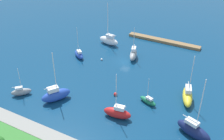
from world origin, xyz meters
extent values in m
plane|color=navy|center=(0.00, 0.00, 0.00)|extent=(160.00, 160.00, 0.00)
cube|color=olive|center=(-5.61, -18.20, 0.43)|extent=(24.77, 2.22, 0.87)
cube|color=gray|center=(0.00, 35.26, 0.52)|extent=(70.12, 3.24, 1.05)
ellipsoid|color=gray|center=(-1.27, -2.98, 1.23)|extent=(3.87, 6.86, 2.47)
cube|color=silver|center=(-1.12, -3.48, 2.93)|extent=(1.85, 2.61, 0.92)
cylinder|color=silver|center=(-1.37, -2.67, 6.23)|extent=(0.16, 0.16, 7.53)
cylinder|color=silver|center=(-0.96, -3.98, 3.54)|extent=(0.94, 2.66, 0.13)
ellipsoid|color=#2347B2|center=(6.33, 24.50, 1.39)|extent=(5.84, 7.29, 2.78)
cube|color=silver|center=(6.62, 24.97, 3.31)|extent=(2.62, 2.94, 1.06)
cylinder|color=silver|center=(6.14, 24.20, 7.74)|extent=(0.17, 0.17, 9.92)
cylinder|color=silver|center=(6.91, 25.44, 3.99)|extent=(1.65, 2.55, 0.13)
ellipsoid|color=#141E4C|center=(-25.22, 20.93, 1.38)|extent=(7.83, 4.72, 2.76)
cube|color=silver|center=(-24.66, 20.73, 3.16)|extent=(3.01, 2.24, 0.79)
cylinder|color=silver|center=(-25.57, 21.05, 8.27)|extent=(0.18, 0.18, 11.01)
cylinder|color=silver|center=(-24.05, 20.52, 3.71)|extent=(3.09, 1.20, 0.14)
ellipsoid|color=red|center=(-9.27, 23.14, 1.17)|extent=(6.43, 2.90, 2.34)
cube|color=silver|center=(-9.76, 23.07, 2.78)|extent=(2.38, 1.54, 0.89)
cylinder|color=silver|center=(-8.96, 23.18, 6.67)|extent=(0.15, 0.15, 8.67)
cylinder|color=silver|center=(-10.08, 23.03, 3.38)|extent=(2.26, 0.42, 0.12)
ellipsoid|color=yellow|center=(-21.14, 9.95, 1.18)|extent=(4.42, 8.20, 2.35)
cube|color=silver|center=(-20.96, 9.35, 2.85)|extent=(2.11, 3.11, 1.00)
cylinder|color=silver|center=(-21.25, 10.33, 7.26)|extent=(0.19, 0.19, 9.83)
cylinder|color=silver|center=(-20.77, 8.72, 3.50)|extent=(1.11, 3.27, 0.15)
ellipsoid|color=#19724C|center=(-13.33, 15.37, 0.66)|extent=(4.81, 2.77, 1.33)
cube|color=silver|center=(-13.68, 15.49, 1.60)|extent=(1.84, 1.31, 0.54)
cylinder|color=silver|center=(-13.11, 15.30, 4.02)|extent=(0.11, 0.11, 5.39)
cylinder|color=silver|center=(-13.93, 15.58, 2.02)|extent=(1.67, 0.64, 0.09)
ellipsoid|color=white|center=(9.93, -7.98, 1.32)|extent=(7.52, 3.39, 2.64)
cube|color=silver|center=(9.36, -7.89, 3.14)|extent=(2.79, 1.77, 0.98)
cylinder|color=silver|center=(10.29, -8.03, 8.28)|extent=(0.17, 0.17, 11.28)
cylinder|color=silver|center=(8.66, -7.78, 3.78)|extent=(3.29, 0.63, 0.14)
ellipsoid|color=gray|center=(15.11, 26.90, 0.89)|extent=(4.47, 4.43, 1.78)
cube|color=silver|center=(15.38, 27.17, 2.09)|extent=(1.86, 1.85, 0.62)
cylinder|color=silver|center=(14.94, 26.73, 4.63)|extent=(0.12, 0.12, 5.71)
cylinder|color=silver|center=(15.72, 27.50, 2.55)|extent=(1.62, 1.60, 0.09)
ellipsoid|color=#2347B2|center=(13.64, 4.15, 0.88)|extent=(5.41, 4.62, 1.76)
cube|color=silver|center=(13.30, 4.40, 2.08)|extent=(2.21, 2.03, 0.65)
cylinder|color=silver|center=(13.86, 3.99, 5.65)|extent=(0.13, 0.13, 7.79)
cylinder|color=silver|center=(12.96, 4.64, 2.56)|extent=(1.86, 1.38, 0.10)
sphere|color=red|center=(-5.24, 16.28, 0.43)|extent=(0.85, 0.85, 0.85)
sphere|color=white|center=(6.59, 2.60, 0.31)|extent=(0.62, 0.62, 0.62)
camera|label=1|loc=(-29.84, 63.95, 39.94)|focal=43.71mm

